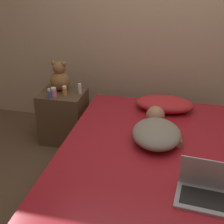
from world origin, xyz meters
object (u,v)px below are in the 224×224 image
Objects in this scene: pillow at (164,104)px; bottle_pink at (54,92)px; person_lying at (157,131)px; laptop at (203,189)px; bottle_amber at (65,91)px; bottle_clear at (80,89)px; bottle_blue at (49,94)px; teddy_bear at (60,77)px.

bottle_pink is at bearing -173.87° from pillow.
person_lying is 6.86× the size of bottle_pink.
laptop is 3.62× the size of bottle_amber.
person_lying is at bearing -92.10° from pillow.
bottle_clear is at bearing 139.84° from laptop.
pillow is 1.13m from bottle_blue.
pillow is 1.64× the size of laptop.
person_lying reaches higher than pillow.
pillow is 1.78× the size of teddy_bear.
bottle_pink is 0.11m from bottle_amber.
teddy_bear is (-1.09, 0.06, 0.16)m from pillow.
bottle_clear is 0.26m from bottle_pink.
bottle_pink is 0.93× the size of bottle_blue.
bottle_pink is at bearing 149.92° from person_lying.
bottle_blue reaches higher than bottle_pink.
bottle_blue is (-0.03, -0.23, -0.09)m from teddy_bear.
pillow is at bearing 8.68° from bottle_blue.
person_lying is 1.16m from bottle_blue.
bottle_blue is (-0.02, -0.05, 0.00)m from bottle_pink.
bottle_blue reaches higher than pillow.
bottle_blue reaches higher than person_lying.
laptop is 3.36× the size of bottle_blue.
bottle_amber reaches higher than person_lying.
bottle_clear reaches higher than bottle_pink.
bottle_amber reaches higher than pillow.
person_lying is (-0.02, -0.56, 0.01)m from pillow.
bottle_pink is (-1.07, 0.44, 0.06)m from person_lying.
bottle_clear is (-0.84, 0.57, 0.06)m from person_lying.
pillow is 1.10m from teddy_bear.
bottle_pink reaches higher than pillow.
teddy_bear reaches higher than bottle_amber.
pillow is at bearing -3.37° from teddy_bear.
bottle_clear is 0.15m from bottle_amber.
laptop reaches higher than bottle_amber.
laptop reaches higher than bottle_blue.
bottle_clear reaches higher than bottle_amber.
laptop reaches higher than bottle_clear.
pillow is 5.92× the size of bottle_pink.
bottle_clear is (-1.19, 1.20, 0.08)m from laptop.
teddy_bear is 3.33× the size of bottle_amber.
bottle_clear is at bearing 36.23° from bottle_blue.
teddy_bear reaches higher than bottle_blue.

